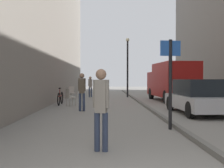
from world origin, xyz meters
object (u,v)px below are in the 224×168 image
Objects in this scene: lamp_post at (128,63)px; bicycle_leaning at (60,98)px; pedestrian_far_crossing at (101,104)px; cafe_chair_near_window at (72,92)px; street_sign_post at (170,76)px; pedestrian_mid_block at (82,89)px; cafe_chair_by_doorway at (70,96)px; delivery_van at (172,81)px; parked_car at (198,97)px; pedestrian_main_foreground at (90,85)px.

lamp_post reaches higher than bicycle_leaning.
cafe_chair_near_window is at bearing 111.22° from pedestrian_far_crossing.
cafe_chair_near_window is at bearing -76.24° from street_sign_post.
bicycle_leaning is at bearing -66.28° from street_sign_post.
cafe_chair_by_doorway is at bearing 113.79° from pedestrian_mid_block.
cafe_chair_by_doorway is (-6.33, -3.18, -0.79)m from delivery_van.
cafe_chair_near_window is (-6.74, 1.59, -0.79)m from delivery_van.
street_sign_post is (-2.51, -10.37, 0.21)m from delivery_van.
pedestrian_main_foreground is at bearing 113.25° from parked_car.
bicycle_leaning is at bearing -122.95° from lamp_post.
pedestrian_mid_block is at bearing -63.74° from street_sign_post.
street_sign_post is 1.47× the size of bicycle_leaning.
pedestrian_mid_block is 7.37m from cafe_chair_near_window.
pedestrian_main_foreground is at bearing 138.91° from delivery_van.
pedestrian_main_foreground is 1.78× the size of cafe_chair_by_doorway.
delivery_van reaches higher than pedestrian_main_foreground.
bicycle_leaning is (-4.42, 7.83, -1.16)m from street_sign_post.
street_sign_post reaches higher than pedestrian_mid_block.
pedestrian_mid_block is 7.22m from pedestrian_far_crossing.
parked_car reaches higher than cafe_chair_by_doorway.
cafe_chair_by_doorway is (-5.86, 3.51, -0.17)m from parked_car.
pedestrian_far_crossing is 10.57m from bicycle_leaning.
delivery_van reaches higher than pedestrian_mid_block.
lamp_post is (3.01, -0.15, 1.76)m from pedestrian_main_foreground.
cafe_chair_near_window is at bearing 125.32° from parked_car.
bicycle_leaning is at bearing -172.08° from cafe_chair_by_doorway.
parked_car is 4.53× the size of cafe_chair_by_doorway.
cafe_chair_near_window is at bearing -124.53° from pedestrian_main_foreground.
pedestrian_far_crossing is 14.57m from cafe_chair_near_window.
pedestrian_main_foreground is at bearing 177.17° from lamp_post.
lamp_post is 5.06× the size of cafe_chair_near_window.
bicycle_leaning is 0.90m from cafe_chair_by_doorway.
parked_car is 11.22m from lamp_post.
bicycle_leaning is at bearing 119.69° from pedestrian_mid_block.
cafe_chair_near_window is (-6.27, 8.28, -0.17)m from parked_car.
street_sign_post is at bearing -60.18° from bicycle_leaning.
pedestrian_mid_block is at bearing -64.27° from bicycle_leaning.
street_sign_post is 12.73m from cafe_chair_near_window.
delivery_van is 5.08m from lamp_post.
parked_car is (4.99, -1.03, -0.28)m from pedestrian_mid_block.
bicycle_leaning reaches higher than cafe_chair_near_window.
delivery_van is 1.19× the size of lamp_post.
delivery_van is at bearing 83.01° from pedestrian_far_crossing.
parked_car is at bearing -97.70° from delivery_van.
lamp_post is at bearing 170.33° from cafe_chair_near_window.
street_sign_post reaches higher than cafe_chair_by_doorway.
delivery_van is at bearing -109.32° from street_sign_post.
parked_car is 4.29m from street_sign_post.
bicycle_leaning reaches higher than cafe_chair_by_doorway.
street_sign_post reaches higher than parked_car.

